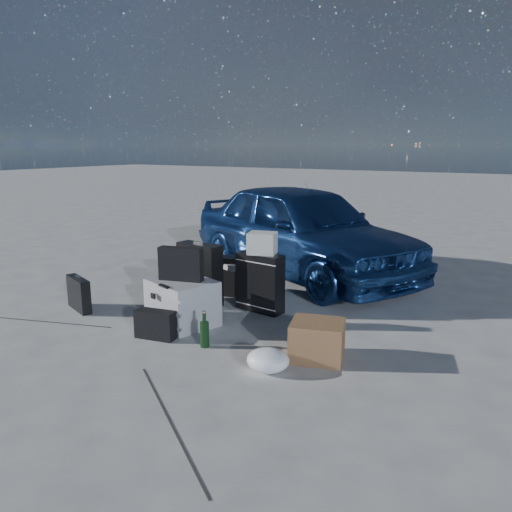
{
  "coord_description": "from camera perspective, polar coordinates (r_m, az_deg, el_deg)",
  "views": [
    {
      "loc": [
        2.85,
        -3.36,
        1.7
      ],
      "look_at": [
        0.3,
        0.85,
        0.61
      ],
      "focal_mm": 35.0,
      "sensor_mm": 36.0,
      "label": 1
    }
  ],
  "objects": [
    {
      "name": "ground",
      "position": [
        4.72,
        -8.63,
        -8.73
      ],
      "size": [
        60.0,
        60.0,
        0.0
      ],
      "primitive_type": "plane",
      "color": "beige",
      "rests_on": "ground"
    },
    {
      "name": "car",
      "position": [
        6.63,
        5.2,
        3.04
      ],
      "size": [
        3.87,
        2.82,
        1.22
      ],
      "primitive_type": "imported",
      "rotation": [
        0.0,
        0.0,
        1.14
      ],
      "color": "#234C92",
      "rests_on": "ground"
    },
    {
      "name": "pelican_case",
      "position": [
        4.89,
        -8.4,
        -5.24
      ],
      "size": [
        0.72,
        0.65,
        0.44
      ],
      "primitive_type": "cube",
      "rotation": [
        0.0,
        0.0,
        -0.29
      ],
      "color": "#999B9E",
      "rests_on": "ground"
    },
    {
      "name": "laptop_bag",
      "position": [
        4.79,
        -8.59,
        -0.9
      ],
      "size": [
        0.44,
        0.22,
        0.32
      ],
      "primitive_type": "cube",
      "rotation": [
        0.0,
        0.0,
        0.27
      ],
      "color": "black",
      "rests_on": "pelican_case"
    },
    {
      "name": "briefcase",
      "position": [
        5.58,
        -19.59,
        -4.09
      ],
      "size": [
        0.45,
        0.25,
        0.35
      ],
      "primitive_type": "cube",
      "rotation": [
        0.0,
        0.0,
        -0.36
      ],
      "color": "black",
      "rests_on": "ground"
    },
    {
      "name": "suitcase_left",
      "position": [
        5.45,
        -6.43,
        -2.06
      ],
      "size": [
        0.53,
        0.24,
        0.67
      ],
      "primitive_type": "cube",
      "rotation": [
        0.0,
        0.0,
        -0.11
      ],
      "color": "black",
      "rests_on": "ground"
    },
    {
      "name": "suitcase_right",
      "position": [
        5.19,
        0.46,
        -3.05
      ],
      "size": [
        0.53,
        0.24,
        0.61
      ],
      "primitive_type": "cube",
      "rotation": [
        0.0,
        0.0,
        -0.12
      ],
      "color": "black",
      "rests_on": "ground"
    },
    {
      "name": "white_carton",
      "position": [
        5.1,
        0.72,
        1.47
      ],
      "size": [
        0.33,
        0.29,
        0.22
      ],
      "primitive_type": "cube",
      "rotation": [
        0.0,
        0.0,
        0.3
      ],
      "color": "beige",
      "rests_on": "suitcase_right"
    },
    {
      "name": "duffel_bag",
      "position": [
        5.81,
        -2.54,
        -2.84
      ],
      "size": [
        0.68,
        0.37,
        0.32
      ],
      "primitive_type": "cube",
      "rotation": [
        0.0,
        0.0,
        0.15
      ],
      "color": "black",
      "rests_on": "ground"
    },
    {
      "name": "flat_box_white",
      "position": [
        5.75,
        -2.6,
        -1.02
      ],
      "size": [
        0.43,
        0.38,
        0.06
      ],
      "primitive_type": "cube",
      "rotation": [
        0.0,
        0.0,
        -0.36
      ],
      "color": "beige",
      "rests_on": "duffel_bag"
    },
    {
      "name": "flat_box_black",
      "position": [
        5.73,
        -2.5,
        -0.42
      ],
      "size": [
        0.35,
        0.3,
        0.06
      ],
      "primitive_type": "cube",
      "rotation": [
        0.0,
        0.0,
        0.3
      ],
      "color": "black",
      "rests_on": "flat_box_white"
    },
    {
      "name": "cardboard_box",
      "position": [
        4.12,
        7.01,
        -9.56
      ],
      "size": [
        0.51,
        0.47,
        0.32
      ],
      "primitive_type": "cube",
      "rotation": [
        0.0,
        0.0,
        0.29
      ],
      "color": "brown",
      "rests_on": "ground"
    },
    {
      "name": "plastic_bag",
      "position": [
        3.91,
        1.38,
        -11.82
      ],
      "size": [
        0.4,
        0.37,
        0.18
      ],
      "primitive_type": "ellipsoid",
      "rotation": [
        0.0,
        0.0,
        0.3
      ],
      "color": "white",
      "rests_on": "ground"
    },
    {
      "name": "messenger_bag",
      "position": [
        4.61,
        -11.41,
        -7.68
      ],
      "size": [
        0.39,
        0.2,
        0.26
      ],
      "primitive_type": "cube",
      "rotation": [
        0.0,
        0.0,
        0.19
      ],
      "color": "black",
      "rests_on": "ground"
    },
    {
      "name": "green_bottle",
      "position": [
        4.35,
        -5.91,
        -8.39
      ],
      "size": [
        0.1,
        0.1,
        0.31
      ],
      "primitive_type": "cylinder",
      "rotation": [
        0.0,
        0.0,
        -0.29
      ],
      "color": "black",
      "rests_on": "ground"
    }
  ]
}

